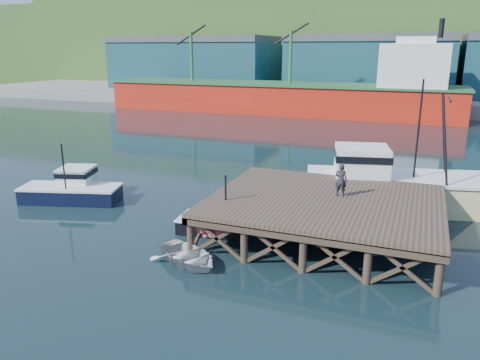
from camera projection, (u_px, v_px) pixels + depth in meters
The scene contains 12 objects.
ground at pixel (231, 222), 27.53m from camera, with size 300.00×300.00×0.00m, color black.
wharf at pixel (325, 203), 24.89m from camera, with size 12.00×10.00×2.62m.
far_quay at pixel (370, 96), 89.94m from camera, with size 160.00×40.00×2.00m, color gray.
warehouse_left at pixel (195, 65), 96.32m from camera, with size 32.00×16.00×9.00m, color #1B495A.
warehouse_mid at pixel (369, 68), 83.96m from camera, with size 28.00×16.00×9.00m, color #1B495A.
cargo_ship at pixel (299, 92), 72.60m from camera, with size 55.50×10.00×13.75m.
hillside at pixel (388, 44), 114.08m from camera, with size 220.00×50.00×22.00m, color #2D511E.
boat_navy at pixel (72, 188), 31.34m from camera, with size 6.86×4.49×4.04m.
boat_black at pixel (230, 221), 25.90m from camera, with size 5.83×4.87×3.49m.
trawler at pixel (399, 182), 29.74m from camera, with size 12.80×6.99×8.12m.
dinghy at pixel (188, 256), 22.16m from camera, with size 2.71×3.79×0.79m, color silver.
dockworker at pixel (341, 180), 25.20m from camera, with size 0.65×0.43×1.79m, color black.
Camera 1 is at (9.97, -23.82, 9.87)m, focal length 35.00 mm.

